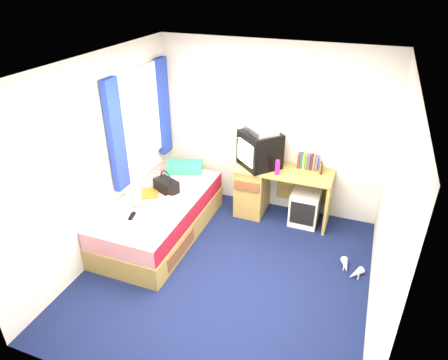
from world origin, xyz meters
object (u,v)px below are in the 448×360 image
at_px(pink_water_bottle, 277,168).
at_px(towel, 174,206).
at_px(pillow, 185,167).
at_px(desk, 264,188).
at_px(vcr, 261,129).
at_px(handbag, 166,185).
at_px(magazine, 150,193).
at_px(bed, 160,216).
at_px(water_bottle, 142,203).
at_px(picture_frame, 321,168).
at_px(white_heels, 350,269).
at_px(aerosol_can, 274,162).
at_px(remote_control, 132,216).
at_px(crt_tv, 260,149).
at_px(colour_swatch_fan, 139,215).
at_px(storage_cube, 305,208).

height_order(pink_water_bottle, towel, pink_water_bottle).
relative_size(pillow, desk, 0.40).
xyz_separation_m(vcr, handbag, (-1.05, -0.78, -0.65)).
bearing_deg(magazine, bed, -23.47).
relative_size(vcr, towel, 1.49).
xyz_separation_m(bed, handbag, (0.00, 0.22, 0.36)).
bearing_deg(handbag, water_bottle, -80.71).
height_order(picture_frame, white_heels, picture_frame).
bearing_deg(vcr, water_bottle, -90.11).
distance_m(bed, pink_water_bottle, 1.68).
bearing_deg(white_heels, water_bottle, -172.78).
bearing_deg(picture_frame, magazine, -166.68).
relative_size(bed, aerosol_can, 10.55).
height_order(towel, remote_control, towel).
distance_m(pink_water_bottle, aerosol_can, 0.19).
relative_size(crt_tv, pink_water_bottle, 3.46).
xyz_separation_m(vcr, colour_swatch_fan, (-1.08, -1.42, -0.74)).
bearing_deg(desk, towel, -126.70).
height_order(pink_water_bottle, aerosol_can, pink_water_bottle).
bearing_deg(aerosol_can, bed, -141.99).
bearing_deg(pink_water_bottle, remote_control, -138.13).
relative_size(picture_frame, water_bottle, 0.70).
bearing_deg(bed, water_bottle, -116.48).
relative_size(bed, handbag, 5.27).
xyz_separation_m(towel, remote_control, (-0.39, -0.33, -0.04)).
xyz_separation_m(bed, aerosol_can, (1.27, 0.99, 0.58)).
height_order(bed, vcr, vcr).
relative_size(magazine, white_heels, 0.82).
relative_size(towel, white_heels, 0.86).
bearing_deg(storage_cube, pink_water_bottle, -162.03).
distance_m(handbag, colour_swatch_fan, 0.65).
height_order(pink_water_bottle, magazine, pink_water_bottle).
distance_m(picture_frame, water_bottle, 2.40).
bearing_deg(vcr, aerosol_can, 42.03).
bearing_deg(handbag, picture_frame, 47.87).
relative_size(pink_water_bottle, handbag, 0.51).
distance_m(water_bottle, white_heels, 2.66).
relative_size(magazine, colour_swatch_fan, 1.27).
distance_m(vcr, white_heels, 2.09).
bearing_deg(remote_control, towel, 24.64).
bearing_deg(remote_control, crt_tv, 36.74).
height_order(crt_tv, magazine, crt_tv).
bearing_deg(colour_swatch_fan, pink_water_bottle, 42.14).
bearing_deg(towel, bed, 153.20).
distance_m(towel, water_bottle, 0.41).
distance_m(pink_water_bottle, towel, 1.45).
distance_m(vcr, water_bottle, 1.83).
xyz_separation_m(magazine, remote_control, (0.08, -0.55, 0.00)).
xyz_separation_m(storage_cube, aerosol_can, (-0.48, 0.04, 0.61)).
height_order(crt_tv, white_heels, crt_tv).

